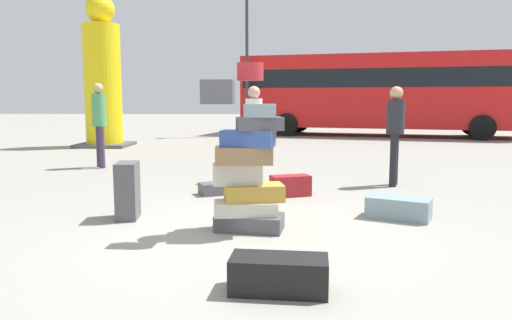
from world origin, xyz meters
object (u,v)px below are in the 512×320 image
suitcase_tower (247,170)px  suitcase_charcoal_behind_tower (218,188)px  person_tourist_with_camera (395,127)px  person_passerby_in_red (254,125)px  suitcase_slate_upright_blue (399,208)px  parked_bus (381,89)px  lamp_post (247,36)px  suitcase_charcoal_foreground_far (128,191)px  yellow_dummy_statue (103,80)px  suitcase_maroon_white_trunk (290,186)px  person_bearded_onlooker (99,117)px  suitcase_black_left_side (279,274)px

suitcase_tower → suitcase_charcoal_behind_tower: size_ratio=3.38×
person_tourist_with_camera → person_passerby_in_red: (-2.42, 0.35, -0.00)m
suitcase_slate_upright_blue → person_passerby_in_red: size_ratio=0.45×
person_tourist_with_camera → parked_bus: parked_bus is taller
person_tourist_with_camera → lamp_post: (-3.18, 10.89, 2.85)m
suitcase_charcoal_foreground_far → yellow_dummy_statue: bearing=104.5°
suitcase_slate_upright_blue → person_passerby_in_red: person_passerby_in_red is taller
suitcase_charcoal_foreground_far → suitcase_maroon_white_trunk: suitcase_charcoal_foreground_far is taller
suitcase_slate_upright_blue → person_tourist_with_camera: 2.54m
yellow_dummy_statue → person_bearded_onlooker: bearing=-71.5°
person_tourist_with_camera → suitcase_slate_upright_blue: bearing=7.7°
person_tourist_with_camera → person_passerby_in_red: person_passerby_in_red is taller
suitcase_slate_upright_blue → yellow_dummy_statue: 11.44m
parked_bus → lamp_post: (-5.29, -0.41, 2.03)m
suitcase_maroon_white_trunk → yellow_dummy_statue: 9.58m
suitcase_tower → person_tourist_with_camera: (2.34, 2.99, 0.32)m
suitcase_tower → person_bearded_onlooker: (-3.47, 4.95, 0.39)m
suitcase_charcoal_foreground_far → lamp_post: size_ratio=0.12×
suitcase_charcoal_foreground_far → person_tourist_with_camera: person_tourist_with_camera is taller
suitcase_charcoal_behind_tower → parked_bus: 13.29m
person_bearded_onlooker → lamp_post: 9.71m
suitcase_charcoal_behind_tower → person_passerby_in_red: bearing=42.8°
suitcase_charcoal_foreground_far → person_tourist_with_camera: bearing=26.1°
person_tourist_with_camera → parked_bus: (2.10, 11.30, 0.82)m
suitcase_charcoal_behind_tower → person_bearded_onlooker: size_ratio=0.31×
suitcase_black_left_side → parked_bus: 16.63m
yellow_dummy_statue → lamp_post: lamp_post is taller
suitcase_charcoal_behind_tower → person_passerby_in_red: (0.51, 1.23, 0.92)m
suitcase_tower → yellow_dummy_statue: size_ratio=0.41×
suitcase_charcoal_foreground_far → suitcase_charcoal_behind_tower: suitcase_charcoal_foreground_far is taller
suitcase_charcoal_behind_tower → person_passerby_in_red: size_ratio=0.33×
suitcase_charcoal_foreground_far → suitcase_slate_upright_blue: suitcase_charcoal_foreground_far is taller
yellow_dummy_statue → lamp_post: (4.17, 4.29, 1.81)m
suitcase_tower → suitcase_black_left_side: 1.87m
suitcase_tower → suitcase_maroon_white_trunk: (0.55, 2.02, -0.54)m
suitcase_black_left_side → person_bearded_onlooker: bearing=124.1°
suitcase_black_left_side → person_bearded_onlooker: (-3.83, 6.70, 0.95)m
suitcase_slate_upright_blue → lamp_post: lamp_post is taller
suitcase_maroon_white_trunk → lamp_post: 12.50m
lamp_post → suitcase_charcoal_behind_tower: bearing=-88.7°
suitcase_maroon_white_trunk → suitcase_tower: bearing=-124.5°
suitcase_black_left_side → suitcase_charcoal_foreground_far: (-1.88, 2.26, 0.21)m
suitcase_charcoal_foreground_far → suitcase_maroon_white_trunk: bearing=29.5°
suitcase_black_left_side → suitcase_maroon_white_trunk: suitcase_maroon_white_trunk is taller
suitcase_charcoal_foreground_far → person_passerby_in_red: 3.24m
suitcase_charcoal_foreground_far → person_tourist_with_camera: (3.86, 2.48, 0.66)m
suitcase_black_left_side → person_passerby_in_red: (-0.43, 5.09, 0.88)m
suitcase_black_left_side → person_passerby_in_red: 5.18m
yellow_dummy_statue → suitcase_tower: bearing=-62.4°
suitcase_charcoal_foreground_far → suitcase_charcoal_behind_tower: 1.87m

